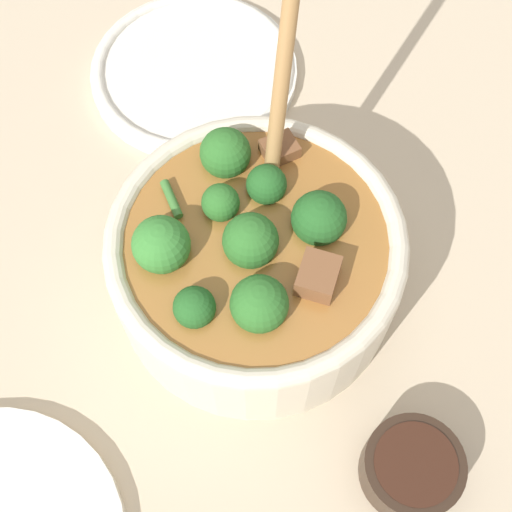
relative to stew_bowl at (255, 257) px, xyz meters
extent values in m
plane|color=#C6B293|center=(0.00, 0.00, -0.05)|extent=(4.00, 4.00, 0.00)
cylinder|color=beige|center=(0.00, 0.00, -0.01)|extent=(0.23, 0.23, 0.08)
torus|color=beige|center=(0.00, 0.00, 0.03)|extent=(0.23, 0.23, 0.02)
cylinder|color=#9E662D|center=(0.00, 0.00, 0.01)|extent=(0.21, 0.21, 0.05)
sphere|color=#2D6B28|center=(-0.04, 0.04, 0.04)|extent=(0.04, 0.04, 0.04)
cylinder|color=#6B9956|center=(-0.04, 0.04, 0.01)|extent=(0.01, 0.01, 0.02)
sphere|color=#387F33|center=(0.05, 0.05, 0.04)|extent=(0.04, 0.04, 0.04)
cylinder|color=#6B9956|center=(0.05, 0.05, 0.01)|extent=(0.02, 0.02, 0.02)
sphere|color=#2D6B28|center=(0.06, -0.04, 0.04)|extent=(0.04, 0.04, 0.04)
cylinder|color=#6B9956|center=(0.06, -0.04, 0.01)|extent=(0.01, 0.01, 0.02)
sphere|color=#235B23|center=(0.02, -0.04, 0.04)|extent=(0.03, 0.03, 0.03)
cylinder|color=#6B9956|center=(0.02, -0.04, 0.01)|extent=(0.01, 0.01, 0.01)
sphere|color=#2D6B28|center=(-0.01, 0.01, 0.04)|extent=(0.04, 0.04, 0.04)
cylinder|color=#6B9956|center=(-0.01, 0.01, 0.01)|extent=(0.01, 0.01, 0.02)
sphere|color=#235B23|center=(-0.03, -0.04, 0.04)|extent=(0.04, 0.04, 0.04)
cylinder|color=#6B9956|center=(-0.03, -0.04, 0.01)|extent=(0.01, 0.01, 0.02)
sphere|color=#235B23|center=(0.00, 0.07, 0.04)|extent=(0.03, 0.03, 0.03)
cylinder|color=#6B9956|center=(0.00, 0.07, 0.01)|extent=(0.01, 0.01, 0.01)
sphere|color=#2D6B28|center=(0.04, -0.01, 0.04)|extent=(0.03, 0.03, 0.03)
cylinder|color=#6B9956|center=(0.04, -0.01, 0.02)|extent=(0.01, 0.01, 0.01)
cube|color=brown|center=(0.03, -0.07, 0.03)|extent=(0.03, 0.03, 0.02)
cube|color=brown|center=(-0.06, 0.00, 0.04)|extent=(0.04, 0.04, 0.02)
cylinder|color=#3D7533|center=(0.07, 0.01, 0.03)|extent=(0.03, 0.02, 0.01)
ellipsoid|color=#A87A47|center=(0.02, -0.05, 0.02)|extent=(0.04, 0.03, 0.01)
cylinder|color=#A87A47|center=(0.04, -0.09, 0.11)|extent=(0.05, 0.09, 0.18)
cylinder|color=black|center=(-0.18, 0.05, -0.04)|extent=(0.07, 0.07, 0.04)
cylinder|color=#381E14|center=(-0.18, 0.05, -0.02)|extent=(0.06, 0.06, 0.01)
cylinder|color=silver|center=(0.19, -0.14, -0.05)|extent=(0.20, 0.20, 0.01)
torus|color=silver|center=(0.19, -0.14, -0.04)|extent=(0.20, 0.20, 0.01)
camera|label=1|loc=(-0.15, 0.20, 0.50)|focal=50.00mm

